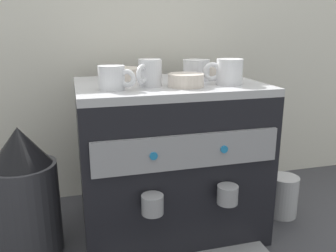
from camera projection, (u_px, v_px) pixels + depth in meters
The scene contains 12 objects.
ground_plane at pixel (168, 224), 1.17m from camera, with size 4.00×4.00×0.00m, color #38383D.
tiled_backsplash_wall at pixel (146, 74), 1.34m from camera, with size 2.80×0.03×0.92m, color silver.
espresso_machine at pixel (168, 158), 1.11m from camera, with size 0.54×0.50×0.47m.
ceramic_cup_0 at pixel (196, 70), 1.09m from camera, with size 0.08×0.12×0.06m.
ceramic_cup_1 at pixel (228, 72), 1.00m from camera, with size 0.11×0.08×0.07m.
ceramic_cup_2 at pixel (149, 73), 0.97m from camera, with size 0.08×0.09×0.07m.
ceramic_cup_3 at pixel (113, 78), 0.92m from camera, with size 0.10×0.08×0.06m.
ceramic_bowl_0 at pixel (123, 74), 1.11m from camera, with size 0.12×0.12×0.04m.
ceramic_bowl_1 at pixel (208, 71), 1.18m from camera, with size 0.11×0.11×0.03m.
ceramic_bowl_2 at pixel (186, 80), 0.97m from camera, with size 0.10×0.10×0.04m.
coffee_grinder at pixel (25, 195), 0.99m from camera, with size 0.19×0.19×0.38m.
milk_pitcher at pixel (283, 196), 1.22m from camera, with size 0.10×0.10×0.14m, color #B7B7BC.
Camera 1 is at (-0.28, -1.01, 0.63)m, focal length 37.76 mm.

